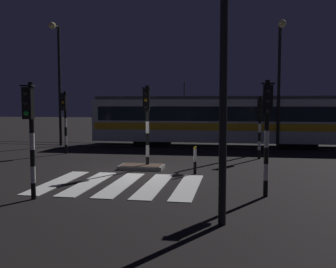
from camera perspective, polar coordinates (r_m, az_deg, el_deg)
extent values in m
plane|color=black|center=(15.66, -4.67, -5.77)|extent=(120.00, 120.00, 0.00)
cube|color=#59595E|center=(25.02, 0.61, -1.86)|extent=(80.00, 0.12, 0.03)
cube|color=#59595E|center=(26.43, 1.07, -1.52)|extent=(80.00, 0.12, 0.03)
cube|color=silver|center=(14.39, -15.84, -6.80)|extent=(0.74, 4.15, 0.02)
cube|color=silver|center=(13.94, -11.51, -7.08)|extent=(0.74, 4.15, 0.02)
cube|color=silver|center=(13.57, -6.92, -7.35)|extent=(0.74, 4.15, 0.02)
cube|color=silver|center=(13.28, -2.09, -7.57)|extent=(0.74, 4.15, 0.02)
cube|color=silver|center=(13.10, 2.92, -7.74)|extent=(0.74, 4.15, 0.02)
cube|color=slate|center=(16.67, -3.90, -4.86)|extent=(1.88, 1.05, 0.16)
cube|color=#4C382D|center=(16.65, -3.90, -4.55)|extent=(1.69, 0.94, 0.02)
cylinder|color=black|center=(12.09, 14.12, -7.76)|extent=(0.14, 0.14, 0.50)
cylinder|color=white|center=(12.00, 14.17, -5.44)|extent=(0.14, 0.14, 0.50)
cylinder|color=black|center=(11.93, 14.21, -3.09)|extent=(0.14, 0.14, 0.50)
cylinder|color=white|center=(11.87, 14.26, -0.71)|extent=(0.14, 0.14, 0.50)
cylinder|color=black|center=(11.84, 14.31, 1.68)|extent=(0.14, 0.14, 0.50)
cylinder|color=white|center=(11.82, 14.35, 4.08)|extent=(0.14, 0.14, 0.50)
cylinder|color=black|center=(11.83, 14.40, 6.49)|extent=(0.14, 0.14, 0.50)
cube|color=black|center=(11.66, 14.44, 4.79)|extent=(0.28, 0.20, 0.90)
sphere|color=black|center=(11.55, 14.52, 6.18)|extent=(0.14, 0.14, 0.14)
sphere|color=black|center=(11.55, 14.49, 4.79)|extent=(0.14, 0.14, 0.14)
sphere|color=black|center=(11.55, 14.46, 3.40)|extent=(0.14, 0.14, 0.14)
cube|color=black|center=(11.67, 14.49, 7.19)|extent=(0.36, 0.24, 0.04)
cylinder|color=black|center=(12.08, -19.15, -7.91)|extent=(0.14, 0.14, 0.49)
cylinder|color=white|center=(11.98, -19.21, -5.65)|extent=(0.14, 0.14, 0.49)
cylinder|color=black|center=(11.91, -19.27, -3.35)|extent=(0.14, 0.14, 0.49)
cylinder|color=white|center=(11.86, -19.33, -1.02)|extent=(0.14, 0.14, 0.49)
cylinder|color=black|center=(11.82, -19.39, 1.32)|extent=(0.14, 0.14, 0.49)
cylinder|color=white|center=(11.81, -19.45, 3.67)|extent=(0.14, 0.14, 0.49)
cylinder|color=black|center=(11.81, -19.51, 6.03)|extent=(0.14, 0.14, 0.49)
cube|color=black|center=(11.66, -19.87, 4.28)|extent=(0.28, 0.20, 0.90)
sphere|color=black|center=(11.56, -20.17, 5.66)|extent=(0.14, 0.14, 0.14)
sphere|color=black|center=(11.56, -20.13, 4.28)|extent=(0.14, 0.14, 0.14)
sphere|color=green|center=(11.56, -20.10, 2.89)|extent=(0.14, 0.14, 0.14)
cube|color=black|center=(11.67, -19.93, 6.69)|extent=(0.36, 0.24, 0.04)
cylinder|color=black|center=(20.13, 13.23, -2.93)|extent=(0.14, 0.14, 0.45)
cylinder|color=white|center=(20.08, 13.25, -1.67)|extent=(0.14, 0.14, 0.45)
cylinder|color=black|center=(20.04, 13.27, -0.40)|extent=(0.14, 0.14, 0.45)
cylinder|color=white|center=(20.01, 13.30, 0.88)|extent=(0.14, 0.14, 0.45)
cylinder|color=black|center=(19.98, 13.32, 2.15)|extent=(0.14, 0.14, 0.45)
cylinder|color=white|center=(19.97, 13.34, 3.43)|extent=(0.14, 0.14, 0.45)
cylinder|color=black|center=(19.97, 13.37, 4.72)|extent=(0.14, 0.14, 0.45)
cube|color=black|center=(19.80, 13.38, 3.63)|extent=(0.28, 0.20, 0.90)
sphere|color=black|center=(19.69, 13.42, 4.44)|extent=(0.14, 0.14, 0.14)
sphere|color=black|center=(19.69, 13.41, 3.62)|extent=(0.14, 0.14, 0.14)
sphere|color=black|center=(19.70, 13.39, 2.81)|extent=(0.14, 0.14, 0.14)
cube|color=black|center=(19.80, 13.41, 5.05)|extent=(0.36, 0.24, 0.04)
cylinder|color=black|center=(22.34, -14.75, -2.18)|extent=(0.14, 0.14, 0.49)
cylinder|color=white|center=(22.29, -14.77, -0.92)|extent=(0.14, 0.14, 0.49)
cylinder|color=black|center=(22.25, -14.80, 0.35)|extent=(0.14, 0.14, 0.49)
cylinder|color=white|center=(22.22, -14.82, 1.62)|extent=(0.14, 0.14, 0.49)
cylinder|color=black|center=(22.20, -14.85, 2.89)|extent=(0.14, 0.14, 0.49)
cylinder|color=white|center=(22.20, -14.88, 4.16)|extent=(0.14, 0.14, 0.49)
cylinder|color=black|center=(22.20, -14.90, 5.43)|extent=(0.14, 0.14, 0.49)
cube|color=black|center=(22.04, -15.06, 4.52)|extent=(0.28, 0.20, 0.90)
sphere|color=black|center=(21.94, -15.20, 5.25)|extent=(0.14, 0.14, 0.14)
sphere|color=orange|center=(21.94, -15.18, 4.52)|extent=(0.14, 0.14, 0.14)
sphere|color=black|center=(21.94, -15.17, 3.78)|extent=(0.14, 0.14, 0.14)
cube|color=black|center=(22.05, -15.09, 5.79)|extent=(0.36, 0.24, 0.04)
cylinder|color=black|center=(16.72, -3.03, -4.22)|extent=(0.14, 0.14, 0.51)
cylinder|color=white|center=(16.65, -3.03, -2.50)|extent=(0.14, 0.14, 0.51)
cylinder|color=black|center=(16.60, -3.04, -0.76)|extent=(0.14, 0.14, 0.51)
cylinder|color=white|center=(16.56, -3.05, 0.98)|extent=(0.14, 0.14, 0.51)
cylinder|color=black|center=(16.54, -3.05, 2.74)|extent=(0.14, 0.14, 0.51)
cylinder|color=white|center=(16.53, -3.06, 4.49)|extent=(0.14, 0.14, 0.51)
cylinder|color=black|center=(16.54, -3.07, 6.25)|extent=(0.14, 0.14, 0.51)
cube|color=black|center=(16.36, -3.19, 5.05)|extent=(0.28, 0.20, 0.90)
sphere|color=black|center=(16.26, -3.28, 6.04)|extent=(0.14, 0.14, 0.14)
sphere|color=orange|center=(16.26, -3.27, 5.05)|extent=(0.14, 0.14, 0.14)
sphere|color=black|center=(16.26, -3.27, 4.07)|extent=(0.14, 0.14, 0.14)
cube|color=black|center=(16.38, -3.20, 6.77)|extent=(0.36, 0.24, 0.04)
cylinder|color=black|center=(8.89, 8.17, 10.03)|extent=(0.18, 0.18, 7.30)
cylinder|color=black|center=(26.56, -15.62, 6.77)|extent=(0.18, 0.18, 7.82)
cylinder|color=black|center=(26.59, -16.22, 15.03)|extent=(0.10, 0.90, 0.10)
sphere|color=#F9E08C|center=(26.18, -16.66, 15.01)|extent=(0.44, 0.44, 0.44)
cylinder|color=black|center=(24.17, 15.96, 6.58)|extent=(0.18, 0.18, 7.47)
cylinder|color=black|center=(24.15, 16.28, 15.28)|extent=(0.10, 0.90, 0.10)
sphere|color=#F9E08C|center=(23.69, 16.42, 15.29)|extent=(0.44, 0.44, 0.44)
cube|color=silver|center=(25.34, 8.06, 2.00)|extent=(16.81, 2.50, 2.70)
cube|color=yellow|center=(24.09, 7.99, 1.04)|extent=(16.48, 0.04, 0.44)
cube|color=yellow|center=(26.62, 8.10, 1.36)|extent=(16.48, 0.04, 0.44)
cube|color=black|center=(24.06, 8.01, 2.94)|extent=(15.97, 0.03, 0.90)
cube|color=#4C4C51|center=(25.32, 8.09, 5.28)|extent=(16.48, 2.30, 0.20)
cylinder|color=#262628|center=(25.50, 2.40, 6.44)|extent=(0.08, 0.08, 1.00)
cube|color=black|center=(25.78, 18.35, -1.54)|extent=(2.20, 2.00, 0.35)
cube|color=black|center=(25.95, -2.24, -1.28)|extent=(2.20, 2.00, 0.35)
cylinder|color=black|center=(15.43, 3.98, -4.97)|extent=(0.12, 0.12, 0.50)
cylinder|color=white|center=(15.36, 3.99, -3.13)|extent=(0.12, 0.12, 0.50)
sphere|color=yellow|center=(15.32, 3.99, -2.02)|extent=(0.12, 0.12, 0.12)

